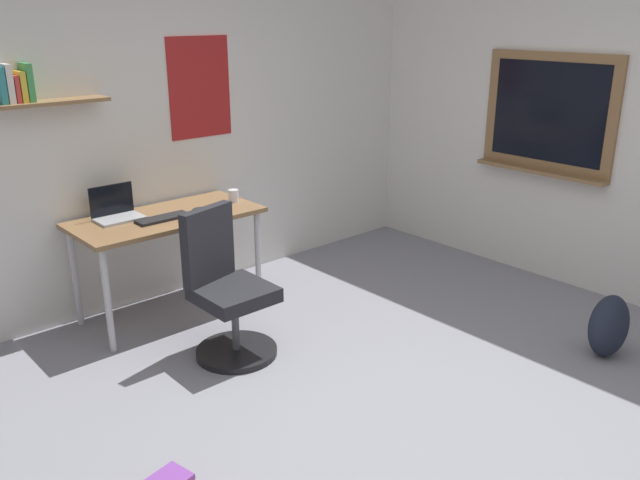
% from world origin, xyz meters
% --- Properties ---
extents(ground_plane, '(5.20, 5.20, 0.00)m').
position_xyz_m(ground_plane, '(0.00, 0.00, 0.00)').
color(ground_plane, gray).
rests_on(ground_plane, ground).
extents(wall_back, '(5.00, 0.30, 2.60)m').
position_xyz_m(wall_back, '(-0.01, 2.45, 1.30)').
color(wall_back, silver).
rests_on(wall_back, ground).
extents(desk, '(1.30, 0.63, 0.74)m').
position_xyz_m(desk, '(-0.25, 2.05, 0.66)').
color(desk, olive).
rests_on(desk, ground).
extents(office_chair, '(0.52, 0.54, 0.95)m').
position_xyz_m(office_chair, '(-0.29, 1.28, 0.41)').
color(office_chair, black).
rests_on(office_chair, ground).
extents(laptop, '(0.31, 0.21, 0.23)m').
position_xyz_m(laptop, '(-0.55, 2.20, 0.80)').
color(laptop, '#ADAFB5').
rests_on(laptop, desk).
extents(keyboard, '(0.37, 0.13, 0.02)m').
position_xyz_m(keyboard, '(-0.32, 1.97, 0.75)').
color(keyboard, black).
rests_on(keyboard, desk).
extents(computer_mouse, '(0.10, 0.06, 0.03)m').
position_xyz_m(computer_mouse, '(-0.04, 1.97, 0.76)').
color(computer_mouse, '#262628').
rests_on(computer_mouse, desk).
extents(coffee_mug, '(0.08, 0.08, 0.09)m').
position_xyz_m(coffee_mug, '(0.30, 2.02, 0.79)').
color(coffee_mug, silver).
rests_on(coffee_mug, desk).
extents(backpack, '(0.32, 0.22, 0.41)m').
position_xyz_m(backpack, '(1.49, -0.36, 0.21)').
color(backpack, '#1E2333').
rests_on(backpack, ground).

